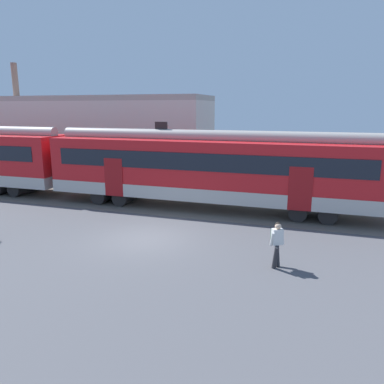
% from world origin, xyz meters
% --- Properties ---
extents(ground_plane, '(160.00, 160.00, 0.00)m').
position_xyz_m(ground_plane, '(0.00, 0.00, 0.00)').
color(ground_plane, '#515156').
extents(track_bed, '(80.00, 4.40, 0.01)m').
position_xyz_m(track_bed, '(-9.82, 5.56, 0.01)').
color(track_bed, '#605951').
rests_on(track_bed, ground).
extents(pedestrian_white, '(0.51, 0.71, 1.67)m').
position_xyz_m(pedestrian_white, '(5.60, -1.30, 0.99)').
color(pedestrian_white, '#28282D').
rests_on(pedestrian_white, ground).
extents(background_building, '(21.15, 5.00, 9.20)m').
position_xyz_m(background_building, '(-11.63, 12.96, 3.21)').
color(background_building, beige).
rests_on(background_building, ground).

